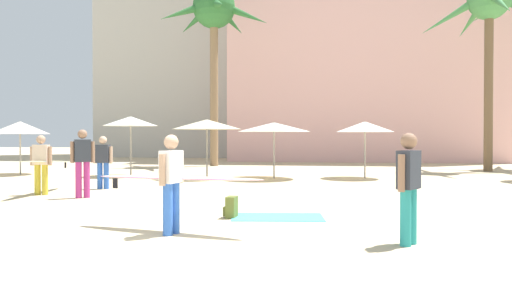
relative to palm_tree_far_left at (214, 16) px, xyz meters
The scene contains 16 objects.
ground 21.09m from the palm_tree_far_left, 79.47° to the right, with size 120.00×120.00×0.00m, color #C6B28C.
hotel_pink 13.26m from the palm_tree_far_left, 50.03° to the left, with size 17.40×11.45×15.90m, color beige.
palm_tree_far_left is the anchor object (origin of this frame).
palm_tree_left 13.62m from the palm_tree_far_left, ahead, with size 6.26×6.28×8.86m.
cafe_umbrella_0 10.47m from the palm_tree_far_left, 61.49° to the right, with size 2.78×2.78×2.14m.
cafe_umbrella_1 9.39m from the palm_tree_far_left, 104.91° to the right, with size 2.17×2.17×2.42m.
cafe_umbrella_2 11.53m from the palm_tree_far_left, 134.16° to the right, with size 2.36×2.36×2.24m.
cafe_umbrella_3 11.86m from the palm_tree_far_left, 42.33° to the right, with size 2.20×2.20×2.18m.
cafe_umbrella_4 9.76m from the palm_tree_far_left, 79.28° to the right, with size 2.69×2.69×2.27m.
beach_towel 18.82m from the palm_tree_far_left, 72.93° to the right, with size 1.80×0.98×0.01m, color #4CC6D6.
backpack 18.67m from the palm_tree_far_left, 76.03° to the right, with size 0.26×0.32×0.42m.
person_mid_center 15.27m from the palm_tree_far_left, 97.70° to the right, with size 0.66×2.99×1.64m.
person_mid_left 19.67m from the palm_tree_far_left, 79.25° to the right, with size 3.18×1.14×1.63m.
person_mid_right 15.65m from the palm_tree_far_left, 91.39° to the right, with size 0.56×0.41×1.79m.
person_far_right 20.98m from the palm_tree_far_left, 68.82° to the right, with size 0.41×0.56×1.65m.
person_far_left 13.88m from the palm_tree_far_left, 93.82° to the right, with size 0.61×0.26×1.61m.
Camera 1 is at (2.30, -6.53, 1.60)m, focal length 33.67 mm.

